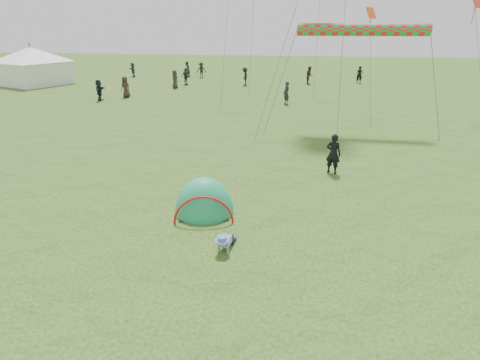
# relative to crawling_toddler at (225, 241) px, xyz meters

# --- Properties ---
(ground) EXTENTS (140.00, 140.00, 0.00)m
(ground) POSITION_rel_crawling_toddler_xyz_m (0.50, -0.05, -0.27)
(ground) COLOR #184409
(crawling_toddler) EXTENTS (0.60, 0.77, 0.54)m
(crawling_toddler) POSITION_rel_crawling_toddler_xyz_m (0.00, 0.00, 0.00)
(crawling_toddler) COLOR black
(crawling_toddler) RESTS_ON ground
(popup_tent) EXTENTS (2.15, 1.89, 2.42)m
(popup_tent) POSITION_rel_crawling_toddler_xyz_m (-1.06, 1.97, -0.27)
(popup_tent) COLOR #1B886D
(popup_tent) RESTS_ON ground
(standing_adult) EXTENTS (0.70, 0.59, 1.63)m
(standing_adult) POSITION_rel_crawling_toddler_xyz_m (3.17, 6.24, 0.55)
(standing_adult) COLOR black
(standing_adult) RESTS_ON ground
(event_marquee) EXTENTS (7.28, 7.28, 3.87)m
(event_marquee) POSITION_rel_crawling_toddler_xyz_m (-24.87, 26.75, 1.67)
(event_marquee) COLOR white
(event_marquee) RESTS_ON ground
(crowd_person_0) EXTENTS (0.68, 0.74, 1.69)m
(crowd_person_0) POSITION_rel_crawling_toddler_xyz_m (0.66, 20.29, 0.58)
(crowd_person_0) COLOR black
(crowd_person_0) RESTS_ON ground
(crowd_person_1) EXTENTS (0.86, 0.98, 1.70)m
(crowd_person_1) POSITION_rel_crawling_toddler_xyz_m (-11.52, 35.11, 0.58)
(crowd_person_1) COLOR #3E2F28
(crowd_person_1) RESTS_ON ground
(crowd_person_2) EXTENTS (1.04, 0.80, 1.64)m
(crowd_person_2) POSITION_rel_crawling_toddler_xyz_m (-9.76, 28.86, 0.55)
(crowd_person_2) COLOR #1F2737
(crowd_person_2) RESTS_ON ground
(crowd_person_3) EXTENTS (1.19, 0.83, 1.68)m
(crowd_person_3) POSITION_rel_crawling_toddler_xyz_m (-9.67, 34.65, 0.57)
(crowd_person_3) COLOR black
(crowd_person_3) RESTS_ON ground
(crowd_person_4) EXTENTS (0.86, 0.99, 1.71)m
(crowd_person_4) POSITION_rel_crawling_toddler_xyz_m (-12.61, 21.18, 0.59)
(crowd_person_4) COLOR #32241E
(crowd_person_4) RESTS_ON ground
(crowd_person_5) EXTENTS (0.69, 1.57, 1.63)m
(crowd_person_5) POSITION_rel_crawling_toddler_xyz_m (-14.06, 19.55, 0.55)
(crowd_person_5) COLOR black
(crowd_person_5) RESTS_ON ground
(crowd_person_7) EXTENTS (0.72, 0.89, 1.75)m
(crowd_person_7) POSITION_rel_crawling_toddler_xyz_m (2.48, 31.35, 0.61)
(crowd_person_7) COLOR #2F2521
(crowd_person_7) RESTS_ON ground
(crowd_person_9) EXTENTS (0.91, 1.25, 1.74)m
(crowd_person_9) POSITION_rel_crawling_toddler_xyz_m (-3.87, 29.44, 0.60)
(crowd_person_9) COLOR black
(crowd_person_9) RESTS_ON ground
(crowd_person_10) EXTENTS (0.62, 0.87, 1.68)m
(crowd_person_10) POSITION_rel_crawling_toddler_xyz_m (-10.16, 26.58, 0.57)
(crowd_person_10) COLOR #352924
(crowd_person_10) RESTS_ON ground
(crowd_person_11) EXTENTS (1.31, 1.45, 1.60)m
(crowd_person_11) POSITION_rel_crawling_toddler_xyz_m (-17.69, 34.03, 0.53)
(crowd_person_11) COLOR #2C3644
(crowd_person_11) RESTS_ON ground
(crowd_person_12) EXTENTS (0.66, 0.46, 1.70)m
(crowd_person_12) POSITION_rel_crawling_toddler_xyz_m (7.58, 32.76, 0.58)
(crowd_person_12) COLOR black
(crowd_person_12) RESTS_ON ground
(rainbow_tube_kite) EXTENTS (6.75, 0.64, 0.64)m
(rainbow_tube_kite) POSITION_rel_crawling_toddler_xyz_m (4.71, 13.52, 5.09)
(rainbow_tube_kite) COLOR red
(diamond_kite_0) EXTENTS (1.13, 1.13, 0.92)m
(diamond_kite_0) POSITION_rel_crawling_toddler_xyz_m (11.80, 18.42, 6.70)
(diamond_kite_0) COLOR red
(diamond_kite_6) EXTENTS (0.85, 0.85, 0.69)m
(diamond_kite_6) POSITION_rel_crawling_toddler_xyz_m (5.89, 18.98, 6.03)
(diamond_kite_6) COLOR #D15315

